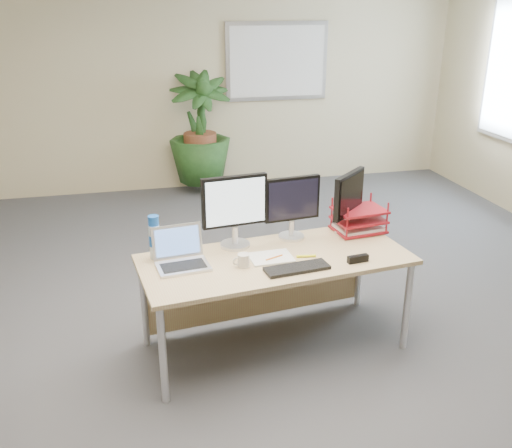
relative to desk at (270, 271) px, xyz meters
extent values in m
plane|color=#404045|center=(-0.15, -0.28, -0.54)|extent=(8.00, 8.00, 0.00)
cube|color=beige|center=(-0.15, 3.72, 0.81)|extent=(7.00, 0.04, 2.70)
cube|color=#BBBBC0|center=(1.05, 3.69, 1.01)|extent=(1.30, 0.03, 0.95)
cube|color=white|center=(1.05, 3.67, 1.01)|extent=(1.20, 0.01, 0.85)
cube|color=tan|center=(0.01, -0.10, 0.13)|extent=(1.85, 0.95, 0.03)
cube|color=tan|center=(-0.03, 0.24, -0.21)|extent=(1.66, 0.21, 0.53)
cylinder|color=silver|center=(-0.78, -0.51, -0.21)|extent=(0.05, 0.05, 0.65)
cylinder|color=silver|center=(0.88, -0.32, -0.21)|extent=(0.05, 0.05, 0.65)
cylinder|color=silver|center=(-0.86, 0.13, -0.21)|extent=(0.05, 0.05, 0.65)
cylinder|color=silver|center=(0.80, 0.32, -0.21)|extent=(0.05, 0.05, 0.65)
imported|color=#193C16|center=(0.02, 3.42, 0.21)|extent=(0.92, 0.92, 1.50)
cylinder|color=silver|center=(-0.21, 0.15, 0.15)|extent=(0.20, 0.20, 0.02)
cylinder|color=silver|center=(-0.21, 0.15, 0.22)|extent=(0.04, 0.04, 0.12)
cube|color=black|center=(-0.21, 0.15, 0.47)|extent=(0.45, 0.09, 0.35)
cube|color=silver|center=(-0.21, 0.13, 0.47)|extent=(0.41, 0.05, 0.31)
cylinder|color=silver|center=(0.21, 0.21, 0.15)|extent=(0.18, 0.18, 0.02)
cylinder|color=silver|center=(0.21, 0.21, 0.21)|extent=(0.04, 0.04, 0.11)
cube|color=black|center=(0.21, 0.21, 0.43)|extent=(0.40, 0.08, 0.31)
cube|color=black|center=(0.21, 0.18, 0.43)|extent=(0.36, 0.05, 0.27)
cylinder|color=silver|center=(0.63, 0.21, 0.15)|extent=(0.18, 0.18, 0.02)
cylinder|color=silver|center=(0.63, 0.21, 0.21)|extent=(0.04, 0.04, 0.11)
cube|color=black|center=(0.63, 0.21, 0.44)|extent=(0.32, 0.30, 0.31)
cube|color=black|center=(0.65, 0.19, 0.44)|extent=(0.27, 0.25, 0.28)
cube|color=silver|center=(-0.60, -0.11, 0.15)|extent=(0.35, 0.26, 0.02)
cube|color=black|center=(-0.60, -0.12, 0.16)|extent=(0.29, 0.18, 0.00)
cube|color=silver|center=(-0.62, 0.03, 0.27)|extent=(0.33, 0.09, 0.21)
cube|color=#5989E4|center=(-0.62, 0.03, 0.27)|extent=(0.29, 0.07, 0.17)
cube|color=black|center=(0.09, -0.31, 0.15)|extent=(0.42, 0.18, 0.02)
cylinder|color=silver|center=(-0.22, -0.18, 0.18)|extent=(0.08, 0.08, 0.08)
torus|color=silver|center=(-0.27, -0.18, 0.18)|extent=(0.06, 0.02, 0.06)
cube|color=white|center=(-0.02, -0.10, 0.15)|extent=(0.29, 0.22, 0.01)
cylinder|color=orange|center=(-0.01, -0.13, 0.16)|extent=(0.13, 0.06, 0.01)
cylinder|color=#FCFF1A|center=(0.21, -0.14, 0.15)|extent=(0.13, 0.03, 0.02)
cylinder|color=silver|center=(-0.76, 0.08, 0.26)|extent=(0.07, 0.07, 0.23)
cylinder|color=blue|center=(-0.76, 0.08, 0.40)|extent=(0.07, 0.07, 0.06)
cylinder|color=blue|center=(-0.76, 0.08, 0.27)|extent=(0.08, 0.08, 0.07)
cube|color=maroon|center=(0.72, 0.21, 0.16)|extent=(0.38, 0.31, 0.02)
cube|color=maroon|center=(0.72, 0.21, 0.23)|extent=(0.38, 0.31, 0.02)
cube|color=maroon|center=(0.72, 0.21, 0.31)|extent=(0.38, 0.31, 0.02)
cube|color=white|center=(0.72, 0.21, 0.17)|extent=(0.35, 0.27, 0.02)
cube|color=black|center=(0.51, -0.29, 0.16)|extent=(0.14, 0.05, 0.05)
camera|label=1|loc=(-0.90, -3.38, 1.72)|focal=40.00mm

